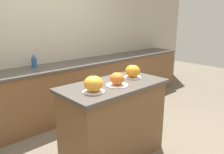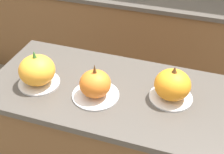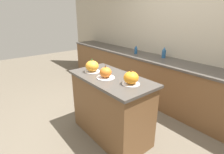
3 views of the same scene
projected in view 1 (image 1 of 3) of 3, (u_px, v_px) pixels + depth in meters
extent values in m
cube|color=#B2A893|center=(42.00, 41.00, 3.53)|extent=(8.00, 0.06, 2.50)
cube|color=brown|center=(114.00, 123.00, 2.54)|extent=(1.17, 0.57, 0.88)
cube|color=#47423D|center=(114.00, 85.00, 2.42)|extent=(1.23, 0.63, 0.03)
cube|color=brown|center=(56.00, 94.00, 3.51)|extent=(6.00, 0.56, 0.85)
cube|color=#47423D|center=(54.00, 67.00, 3.40)|extent=(6.00, 0.60, 0.03)
cylinder|color=silver|center=(94.00, 92.00, 2.14)|extent=(0.22, 0.22, 0.01)
ellipsoid|color=orange|center=(93.00, 84.00, 2.12)|extent=(0.19, 0.19, 0.16)
cone|color=#38702D|center=(93.00, 74.00, 2.09)|extent=(0.03, 0.03, 0.04)
cylinder|color=silver|center=(117.00, 85.00, 2.35)|extent=(0.24, 0.24, 0.01)
ellipsoid|color=orange|center=(117.00, 79.00, 2.33)|extent=(0.16, 0.16, 0.14)
cone|color=brown|center=(117.00, 71.00, 2.31)|extent=(0.02, 0.02, 0.05)
cylinder|color=silver|center=(132.00, 77.00, 2.66)|extent=(0.22, 0.22, 0.01)
ellipsoid|color=orange|center=(133.00, 71.00, 2.64)|extent=(0.18, 0.18, 0.15)
cone|color=brown|center=(133.00, 64.00, 2.62)|extent=(0.03, 0.03, 0.03)
cylinder|color=#235184|center=(34.00, 63.00, 3.30)|extent=(0.08, 0.08, 0.15)
cone|color=#235184|center=(34.00, 56.00, 3.28)|extent=(0.07, 0.07, 0.06)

